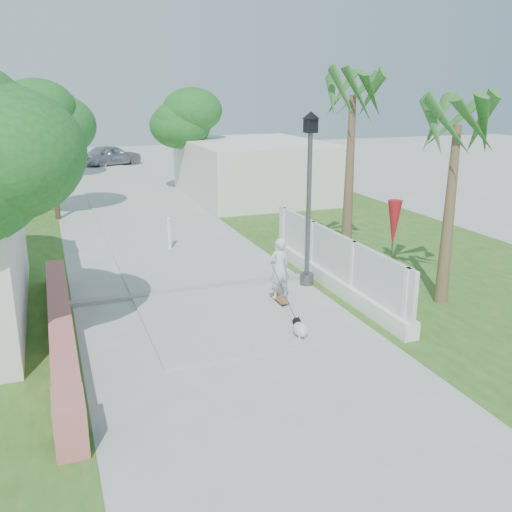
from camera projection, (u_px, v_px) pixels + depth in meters
name	position (u px, v px, depth m)	size (l,w,h in m)	color
ground	(288.00, 411.00, 9.14)	(90.00, 90.00, 0.00)	#B7B7B2
path_strip	(122.00, 196.00, 27.13)	(3.20, 36.00, 0.06)	#B7B7B2
curb	(195.00, 289.00, 14.53)	(6.50, 0.25, 0.10)	#999993
grass_right	(388.00, 246.00, 18.66)	(8.00, 20.00, 0.01)	#2E5A1C
pink_wall	(62.00, 336.00, 11.16)	(0.45, 8.20, 0.80)	#BD6661
lattice_fence	(333.00, 268.00, 14.62)	(0.35, 7.00, 1.50)	white
building_right	(254.00, 169.00, 26.96)	(6.00, 8.00, 2.60)	silver
street_lamp	(309.00, 193.00, 14.37)	(0.44, 0.44, 4.44)	#59595E
bollard	(169.00, 233.00, 18.04)	(0.14, 0.14, 1.09)	white
patio_umbrella	(394.00, 224.00, 14.31)	(0.36, 0.36, 2.30)	#59595E
tree_path_left	(49.00, 120.00, 21.46)	(3.40, 3.40, 5.23)	#4C3826
tree_path_right	(186.00, 120.00, 27.20)	(3.00, 3.00, 4.79)	#4C3826
tree_path_far	(50.00, 111.00, 30.52)	(3.20, 3.20, 5.17)	#4C3826
palm_far	(352.00, 107.00, 15.25)	(1.80, 1.80, 5.30)	brown
palm_near	(457.00, 136.00, 12.69)	(1.80, 1.80, 4.70)	brown
skateboarder	(281.00, 278.00, 13.14)	(0.71, 2.35, 1.59)	brown
dog	(300.00, 328.00, 11.72)	(0.29, 0.62, 0.42)	silver
parked_car	(111.00, 155.00, 38.03)	(1.62, 4.02, 1.37)	#AFB0B7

